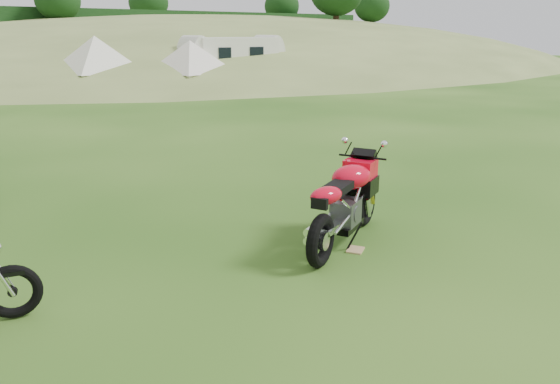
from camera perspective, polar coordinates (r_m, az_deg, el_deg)
ground at (r=6.03m, az=3.80°, el=-9.29°), size 120.00×120.00×0.00m
hillside at (r=52.03m, az=-7.15°, el=13.47°), size 80.00×64.00×8.00m
hedgerow at (r=52.03m, az=-7.15°, el=13.47°), size 36.00×1.20×8.60m
sport_motorcycle at (r=6.87m, az=6.88°, el=-0.48°), size 2.13×1.32×1.26m
plywood_board at (r=6.87m, az=7.89°, el=-6.00°), size 0.30×0.28×0.02m
tent_mid at (r=25.94m, az=-18.62°, el=12.63°), size 3.21×3.21×2.50m
tent_right at (r=25.40m, az=-9.31°, el=13.04°), size 3.24×3.24×2.37m
caravan at (r=27.67m, az=-5.01°, el=13.45°), size 5.27×2.76×2.37m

